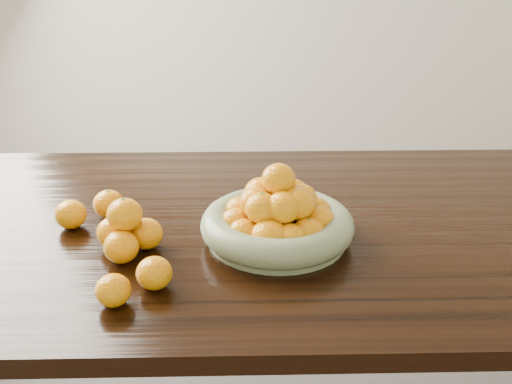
{
  "coord_description": "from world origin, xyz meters",
  "views": [
    {
      "loc": [
        -0.01,
        -1.23,
        1.35
      ],
      "look_at": [
        0.02,
        -0.02,
        0.83
      ],
      "focal_mm": 40.0,
      "sensor_mm": 36.0,
      "label": 1
    }
  ],
  "objects_px": {
    "orange_pyramid": "(126,232)",
    "fruit_bowl": "(278,219)",
    "dining_table": "(249,252)",
    "loose_orange_0": "(109,204)"
  },
  "relations": [
    {
      "from": "dining_table",
      "to": "loose_orange_0",
      "type": "relative_size",
      "value": 27.12
    },
    {
      "from": "dining_table",
      "to": "orange_pyramid",
      "type": "height_order",
      "value": "orange_pyramid"
    },
    {
      "from": "dining_table",
      "to": "orange_pyramid",
      "type": "xyz_separation_m",
      "value": [
        -0.26,
        -0.15,
        0.14
      ]
    },
    {
      "from": "fruit_bowl",
      "to": "dining_table",
      "type": "bearing_deg",
      "value": 119.99
    },
    {
      "from": "fruit_bowl",
      "to": "orange_pyramid",
      "type": "bearing_deg",
      "value": -171.89
    },
    {
      "from": "loose_orange_0",
      "to": "fruit_bowl",
      "type": "bearing_deg",
      "value": -17.88
    },
    {
      "from": "orange_pyramid",
      "to": "loose_orange_0",
      "type": "xyz_separation_m",
      "value": [
        -0.08,
        0.18,
        -0.01
      ]
    },
    {
      "from": "orange_pyramid",
      "to": "loose_orange_0",
      "type": "bearing_deg",
      "value": 113.49
    },
    {
      "from": "orange_pyramid",
      "to": "fruit_bowl",
      "type": "bearing_deg",
      "value": 8.11
    },
    {
      "from": "fruit_bowl",
      "to": "orange_pyramid",
      "type": "distance_m",
      "value": 0.33
    }
  ]
}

